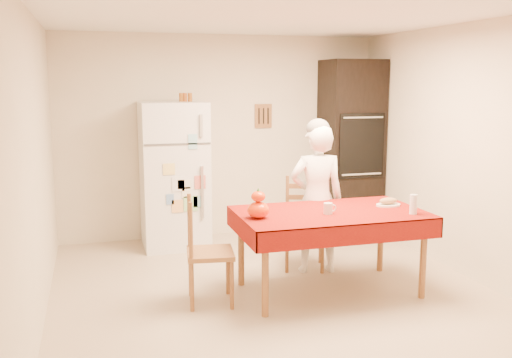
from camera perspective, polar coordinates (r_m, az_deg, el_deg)
name	(u,v)px	position (r m, az deg, el deg)	size (l,w,h in m)	color
floor	(277,295)	(5.33, 2.07, -11.53)	(4.50, 4.50, 0.00)	tan
room_shell	(278,118)	(4.98, 2.18, 6.16)	(4.02, 4.52, 2.51)	beige
refrigerator	(174,175)	(6.74, -8.19, 0.40)	(0.75, 0.74, 1.70)	white
oven_cabinet	(351,147)	(7.41, 9.45, 3.16)	(0.70, 0.62, 2.20)	black
dining_table	(330,219)	(5.26, 7.41, -3.97)	(1.70, 1.00, 0.76)	brown
chair_far	(304,219)	(6.00, 4.86, -4.02)	(0.53, 0.52, 0.95)	brown
chair_left	(203,247)	(5.01, -5.34, -6.81)	(0.45, 0.47, 0.95)	brown
seated_woman	(317,199)	(5.80, 6.09, -2.02)	(0.55, 0.36, 1.51)	white
coffee_mug	(328,208)	(5.13, 7.22, -2.94)	(0.08, 0.08, 0.10)	silver
pumpkin_lower	(258,210)	(4.94, 0.23, -3.11)	(0.19, 0.19, 0.14)	#C53304
pumpkin_upper	(258,196)	(4.91, 0.23, -1.76)	(0.12, 0.12, 0.09)	#DC4905
wine_glass	(413,204)	(5.28, 15.46, -2.45)	(0.07, 0.07, 0.18)	white
bread_plate	(388,205)	(5.57, 13.08, -2.55)	(0.24, 0.24, 0.02)	white
bread_loaf	(388,201)	(5.56, 13.10, -2.14)	(0.18, 0.10, 0.06)	#AC7B54
spice_jar_left	(181,97)	(6.72, -7.49, 8.10)	(0.05, 0.05, 0.10)	brown
spice_jar_mid	(185,97)	(6.73, -7.12, 8.11)	(0.05, 0.05, 0.10)	brown
spice_jar_right	(190,97)	(6.74, -6.62, 8.12)	(0.05, 0.05, 0.10)	brown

